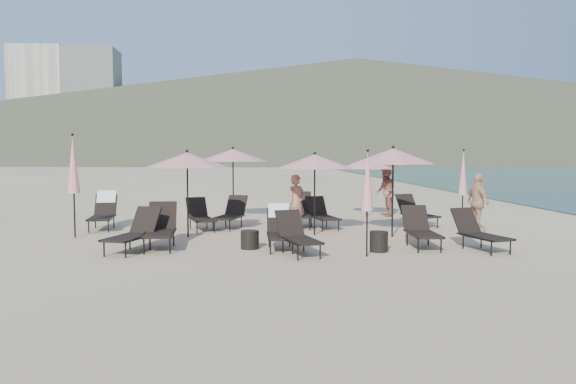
{
  "coord_description": "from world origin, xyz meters",
  "views": [
    {
      "loc": [
        -1.8,
        -12.94,
        2.25
      ],
      "look_at": [
        -0.59,
        3.5,
        1.1
      ],
      "focal_mm": 35.0,
      "sensor_mm": 36.0,
      "label": 1
    }
  ],
  "objects": [
    {
      "name": "lounger_3",
      "position": [
        -1.03,
        0.2,
        0.48
      ],
      "size": [
        0.62,
        1.63,
        1.01
      ],
      "rotation": [
        0.0,
        0.0,
        -0.01
      ],
      "color": "black",
      "rests_on": "ground"
    },
    {
      "name": "side_table_1",
      "position": [
        1.19,
        -0.46,
        0.23
      ],
      "size": [
        0.42,
        0.42,
        0.47
      ],
      "primitive_type": "cylinder",
      "color": "black",
      "rests_on": "ground"
    },
    {
      "name": "umbrella_open_2",
      "position": [
        2.08,
        1.74,
        2.16
      ],
      "size": [
        2.27,
        2.27,
        2.45
      ],
      "color": "black",
      "rests_on": "ground"
    },
    {
      "name": "ground",
      "position": [
        0.0,
        0.0,
        0.0
      ],
      "size": [
        800.0,
        800.0,
        0.0
      ],
      "primitive_type": "plane",
      "color": "#D6BA8C",
      "rests_on": "ground"
    },
    {
      "name": "umbrella_open_3",
      "position": [
        -2.26,
        5.87,
        2.17
      ],
      "size": [
        2.29,
        2.29,
        2.46
      ],
      "color": "black",
      "rests_on": "ground"
    },
    {
      "name": "umbrella_open_0",
      "position": [
        -3.37,
        2.08,
        2.07
      ],
      "size": [
        2.17,
        2.17,
        2.34
      ],
      "color": "black",
      "rests_on": "ground"
    },
    {
      "name": "lounger_9",
      "position": [
        -0.17,
        4.07,
        0.48
      ],
      "size": [
        0.85,
        1.84,
        1.03
      ],
      "rotation": [
        0.0,
        0.0,
        -0.1
      ],
      "color": "black",
      "rests_on": "ground"
    },
    {
      "name": "umbrella_closed_2",
      "position": [
        -6.37,
        2.26,
        1.93
      ],
      "size": [
        0.32,
        0.32,
        2.77
      ],
      "color": "black",
      "rests_on": "ground"
    },
    {
      "name": "beachgoer_a",
      "position": [
        -0.37,
        3.07,
        0.82
      ],
      "size": [
        0.71,
        0.65,
        1.63
      ],
      "primitive_type": "imported",
      "rotation": [
        0.0,
        0.0,
        0.57
      ],
      "color": "#AF745F",
      "rests_on": "ground"
    },
    {
      "name": "volcanic_headland",
      "position": [
        71.37,
        302.62,
        26.49
      ],
      "size": [
        690.0,
        690.0,
        55.0
      ],
      "color": "brown",
      "rests_on": "ground"
    },
    {
      "name": "umbrella_closed_0",
      "position": [
        0.79,
        -1.04,
        1.63
      ],
      "size": [
        0.27,
        0.27,
        2.34
      ],
      "color": "black",
      "rests_on": "ground"
    },
    {
      "name": "beachgoer_c",
      "position": [
        4.8,
        2.59,
        0.84
      ],
      "size": [
        0.56,
        1.04,
        1.68
      ],
      "primitive_type": "imported",
      "rotation": [
        0.0,
        0.0,
        1.72
      ],
      "color": "tan",
      "rests_on": "ground"
    },
    {
      "name": "lounger_1",
      "position": [
        -3.85,
        0.44,
        0.49
      ],
      "size": [
        0.79,
        1.85,
        1.04
      ],
      "rotation": [
        0.0,
        0.0,
        0.06
      ],
      "color": "black",
      "rests_on": "ground"
    },
    {
      "name": "lounger_7",
      "position": [
        -3.17,
        3.52,
        0.43
      ],
      "size": [
        1.03,
        1.69,
        0.91
      ],
      "rotation": [
        0.0,
        0.0,
        0.29
      ],
      "color": "black",
      "rests_on": "ground"
    },
    {
      "name": "lounger_4",
      "position": [
        2.33,
        0.06,
        0.45
      ],
      "size": [
        0.7,
        1.68,
        0.95
      ],
      "rotation": [
        0.0,
        0.0,
        -0.04
      ],
      "color": "black",
      "rests_on": "ground"
    },
    {
      "name": "lounger_8",
      "position": [
        -2.29,
        3.9,
        0.44
      ],
      "size": [
        1.11,
        1.75,
        0.94
      ],
      "rotation": [
        0.0,
        0.0,
        -0.33
      ],
      "color": "black",
      "rests_on": "ground"
    },
    {
      "name": "umbrella_open_1",
      "position": [
        0.05,
        2.26,
        2.02
      ],
      "size": [
        2.12,
        2.12,
        2.28
      ],
      "color": "black",
      "rests_on": "ground"
    },
    {
      "name": "hotel_skyline",
      "position": [
        -93.62,
        271.21,
        24.18
      ],
      "size": [
        109.0,
        82.0,
        55.0
      ],
      "color": "beige",
      "rests_on": "ground"
    },
    {
      "name": "lounger_0",
      "position": [
        -4.38,
        0.01,
        0.45
      ],
      "size": [
        1.17,
        1.8,
        0.97
      ],
      "rotation": [
        0.0,
        0.0,
        -0.34
      ],
      "color": "black",
      "rests_on": "ground"
    },
    {
      "name": "lounger_11",
      "position": [
        3.41,
        3.96,
        0.44
      ],
      "size": [
        1.04,
        1.75,
        0.94
      ],
      "rotation": [
        0.0,
        0.0,
        0.27
      ],
      "color": "black",
      "rests_on": "ground"
    },
    {
      "name": "lounger_10",
      "position": [
        0.43,
        3.66,
        0.43
      ],
      "size": [
        0.92,
        1.68,
        0.91
      ],
      "rotation": [
        0.0,
        0.0,
        0.21
      ],
      "color": "black",
      "rests_on": "ground"
    },
    {
      "name": "side_table_0",
      "position": [
        -1.74,
        0.15,
        0.22
      ],
      "size": [
        0.43,
        0.43,
        0.43
      ],
      "primitive_type": "cylinder",
      "color": "black",
      "rests_on": "ground"
    },
    {
      "name": "beachgoer_b",
      "position": [
        3.11,
        6.58,
        0.89
      ],
      "size": [
        0.7,
        0.88,
        1.77
      ],
      "primitive_type": "imported",
      "rotation": [
        0.0,
        0.0,
        -1.6
      ],
      "color": "#AB6758",
      "rests_on": "ground"
    },
    {
      "name": "lounger_6",
      "position": [
        -6.06,
        4.0,
        0.52
      ],
      "size": [
        0.79,
        1.8,
        1.09
      ],
      "rotation": [
        0.0,
        0.0,
        0.08
      ],
      "color": "black",
      "rests_on": "ground"
    },
    {
      "name": "lounger_5",
      "position": [
        3.57,
        -0.4,
        0.43
      ],
      "size": [
        0.99,
        1.71,
        0.92
      ],
      "rotation": [
        0.0,
        0.0,
        0.25
      ],
      "color": "black",
      "rests_on": "ground"
    },
    {
      "name": "lounger_2",
      "position": [
        -0.69,
        -0.59,
        0.43
      ],
      "size": [
        0.99,
        1.71,
        0.92
      ],
      "rotation": [
        0.0,
        0.0,
        0.25
      ],
      "color": "black",
      "rests_on": "ground"
    },
    {
      "name": "umbrella_open_4",
      "position": [
        2.4,
        6.44,
        1.88
      ],
      "size": [
        1.97,
        1.97,
        2.12
      ],
      "color": "black",
      "rests_on": "ground"
    },
    {
      "name": "umbrella_closed_1",
      "position": [
        4.54,
        3.1,
        1.65
      ],
      "size": [
        0.28,
        0.28,
        2.37
      ],
      "color": "black",
      "rests_on": "ground"
    }
  ]
}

